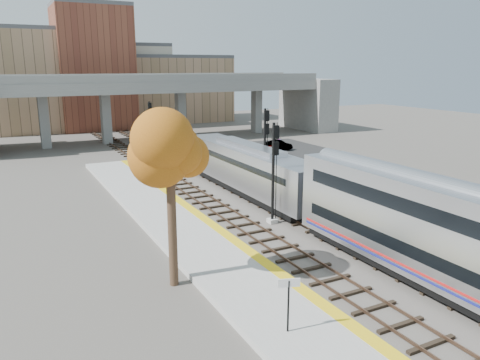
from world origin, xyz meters
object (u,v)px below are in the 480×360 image
tree (169,151)px  car_a (272,151)px  signal_mast_far (150,130)px  signal_mast_near (274,175)px  car_b (278,145)px  locomotive (249,168)px  car_c (278,144)px  signal_mast_mid (265,150)px

tree → car_a: tree is taller
signal_mast_far → car_a: size_ratio=1.85×
signal_mast_near → car_b: size_ratio=1.92×
signal_mast_near → tree: tree is taller
locomotive → tree: bearing=-130.6°
locomotive → car_a: locomotive is taller
car_a → car_c: 5.77m
locomotive → tree: size_ratio=2.09×
signal_mast_mid → car_b: signal_mast_mid is taller
signal_mast_mid → signal_mast_near: bearing=-116.7°
signal_mast_mid → signal_mast_far: bearing=101.3°
signal_mast_mid → signal_mast_far: signal_mast_mid is taller
signal_mast_far → car_b: size_ratio=1.79×
signal_mast_near → signal_mast_far: signal_mast_near is taller
signal_mast_near → signal_mast_mid: (4.10, 8.17, 0.09)m
signal_mast_near → car_b: (15.79, 24.74, -2.82)m
signal_mast_mid → tree: (-13.35, -13.94, 3.23)m
signal_mast_near → signal_mast_mid: size_ratio=0.98×
signal_mast_near → car_b: signal_mast_near is taller
locomotive → signal_mast_near: 7.84m
signal_mast_mid → car_b: (11.69, 16.57, -2.91)m
signal_mast_mid → car_c: size_ratio=1.87×
car_a → car_c: bearing=55.3°
locomotive → car_c: size_ratio=5.01×
signal_mast_mid → tree: tree is taller
locomotive → car_b: (13.69, 17.28, -1.64)m
signal_mast_mid → signal_mast_far: size_ratio=1.09×
signal_mast_far → car_a: bearing=-30.0°
locomotive → car_b: locomotive is taller
signal_mast_mid → signal_mast_far: (-4.10, 20.45, -0.43)m
car_a → car_b: 4.61m
car_a → car_b: (2.99, 3.50, -0.00)m
signal_mast_near → signal_mast_far: size_ratio=1.07×
locomotive → signal_mast_far: (-2.10, 21.15, 0.84)m
signal_mast_near → car_c: 30.65m
car_a → signal_mast_far: bearing=154.0°
signal_mast_mid → car_b: bearing=54.8°
signal_mast_mid → locomotive: bearing=-160.5°
car_a → car_b: size_ratio=0.97×
car_a → locomotive: bearing=-123.9°
locomotive → car_c: locomotive is taller
signal_mast_mid → car_a: bearing=56.3°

